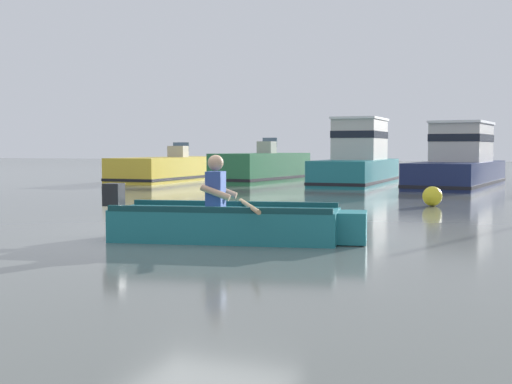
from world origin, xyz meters
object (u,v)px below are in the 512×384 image
at_px(moored_boat_yellow, 172,170).
at_px(moored_boat_green, 262,168).
at_px(mooring_buoy, 432,196).
at_px(moored_boat_teal, 358,160).
at_px(rowboat_with_person, 231,222).
at_px(moored_boat_navy, 459,163).

height_order(moored_boat_yellow, moored_boat_green, moored_boat_green).
bearing_deg(moored_boat_yellow, mooring_buoy, -36.79).
xyz_separation_m(moored_boat_teal, mooring_buoy, (3.77, -8.31, -0.64)).
distance_m(moored_boat_yellow, moored_boat_green, 3.77).
bearing_deg(moored_boat_green, moored_boat_yellow, 179.87).
relative_size(rowboat_with_person, mooring_buoy, 8.51).
xyz_separation_m(moored_boat_navy, mooring_buoy, (0.34, -8.31, -0.57)).
distance_m(moored_boat_green, mooring_buoy, 11.13).
bearing_deg(mooring_buoy, moored_boat_green, 131.53).
distance_m(moored_boat_teal, mooring_buoy, 9.15).
height_order(rowboat_with_person, moored_boat_navy, moored_boat_navy).
xyz_separation_m(rowboat_with_person, moored_boat_navy, (1.39, 15.29, 0.54)).
height_order(moored_boat_green, mooring_buoy, moored_boat_green).
bearing_deg(moored_boat_green, mooring_buoy, -48.47).
height_order(moored_boat_yellow, moored_boat_navy, moored_boat_navy).
bearing_deg(moored_boat_teal, mooring_buoy, -65.59).
bearing_deg(moored_boat_green, rowboat_with_person, -69.75).
relative_size(moored_boat_yellow, moored_boat_green, 1.29).
distance_m(rowboat_with_person, moored_boat_navy, 15.36).
relative_size(rowboat_with_person, moored_boat_green, 0.71).
bearing_deg(moored_boat_teal, moored_boat_yellow, 179.79).
xyz_separation_m(moored_boat_yellow, moored_boat_green, (3.77, -0.01, 0.08)).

